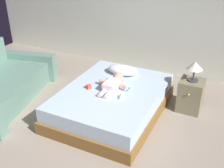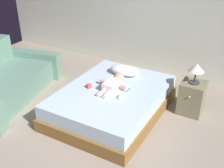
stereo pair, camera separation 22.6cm
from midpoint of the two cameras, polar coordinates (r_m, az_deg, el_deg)
ground_plane at (r=3.64m, az=-4.53°, el=-15.15°), size 8.00×8.00×0.00m
wall_behind_bed at (r=5.51m, az=13.08°, el=15.69°), size 8.00×0.12×2.76m
bed at (r=4.37m, az=1.48°, el=-3.59°), size 1.46×1.97×0.41m
pillow at (r=4.71m, az=4.01°, el=2.78°), size 0.53×0.30×0.15m
baby at (r=4.30m, az=1.90°, el=0.13°), size 0.48×0.63×0.18m
toothbrush at (r=4.26m, az=4.98°, el=-1.19°), size 0.03×0.14×0.02m
couch at (r=5.10m, az=-20.52°, el=0.31°), size 1.51×2.18×0.84m
nightstand at (r=4.55m, az=17.42°, el=-2.73°), size 0.37×0.40×0.52m
lamp at (r=4.33m, az=18.34°, el=2.95°), size 0.24×0.24×0.31m
toy_block at (r=4.30m, az=-3.23°, el=-0.46°), size 0.09×0.09×0.06m
baby_bottle at (r=4.03m, az=3.35°, el=-2.57°), size 0.08×0.10×0.08m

